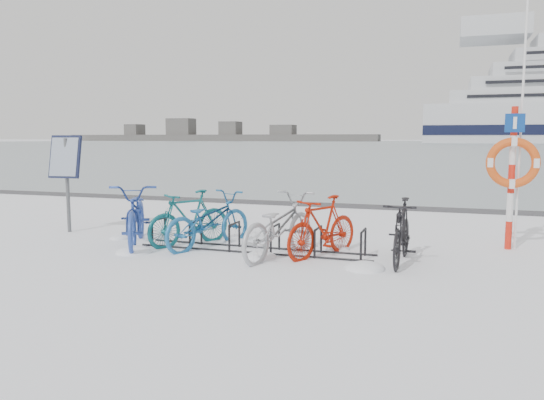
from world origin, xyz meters
The scene contains 14 objects.
ground centered at (0.00, 0.00, 0.00)m, with size 900.00×900.00×0.00m, color white.
ice_sheet centered at (0.00, 155.00, 0.01)m, with size 400.00×298.00×0.02m, color #99A4AC.
quay_edge centered at (0.00, 5.90, 0.05)m, with size 400.00×0.25×0.10m, color #3F3F42.
bike_rack centered at (0.00, 0.00, 0.18)m, with size 4.00×0.48×0.46m.
info_board centered at (-4.13, 0.49, 1.38)m, with size 0.66×0.30×1.92m.
lifebuoy_station centered at (4.02, 1.42, 1.45)m, with size 0.83×0.23×4.33m.
shoreline centered at (-122.02, 260.00, 2.79)m, with size 180.00×12.00×9.50m.
bike_0 centered at (-2.13, -0.15, 0.57)m, with size 0.75×2.16×1.13m, color #28449B.
bike_1 centered at (-1.28, 0.16, 0.50)m, with size 0.47×1.65×0.99m, color #13636B.
bike_2 centered at (-0.86, 0.05, 0.49)m, with size 0.66×1.89×0.99m, color #1E649F.
bike_3 centered at (0.50, -0.26, 0.52)m, with size 0.69×1.98×1.04m, color #A5A8AD.
bike_4 centered at (1.15, 0.01, 0.50)m, with size 0.47×1.65×0.99m, color #AC1B07.
bike_5 centered at (2.38, -0.06, 0.50)m, with size 0.47×1.67×1.00m, color black.
snow_drifts centered at (0.01, -0.25, 0.00)m, with size 5.16×1.89×0.21m.
Camera 1 is at (3.01, -8.11, 1.87)m, focal length 35.00 mm.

